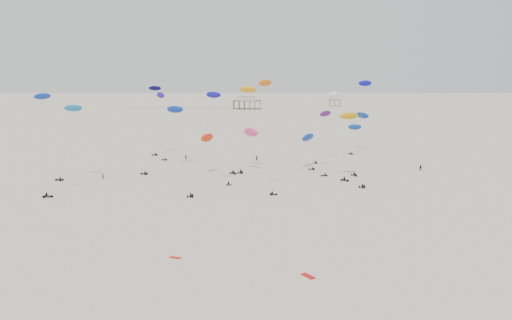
{
  "coord_description": "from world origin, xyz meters",
  "views": [
    {
      "loc": [
        1.42,
        -25.42,
        26.89
      ],
      "look_at": [
        0.0,
        88.0,
        7.0
      ],
      "focal_mm": 35.0,
      "sensor_mm": 36.0,
      "label": 1
    }
  ],
  "objects_px": {
    "pavilion_small": "(335,102)",
    "spectator_0": "(103,179)",
    "pavilion_main": "(247,103)",
    "rig_0": "(362,114)",
    "rig_3": "(331,107)",
    "rig_8": "(155,107)"
  },
  "relations": [
    {
      "from": "pavilion_small",
      "to": "rig_3",
      "type": "height_order",
      "value": "rig_3"
    },
    {
      "from": "rig_8",
      "to": "pavilion_small",
      "type": "bearing_deg",
      "value": -16.78
    },
    {
      "from": "pavilion_small",
      "to": "pavilion_main",
      "type": "bearing_deg",
      "value": -156.8
    },
    {
      "from": "pavilion_main",
      "to": "rig_3",
      "type": "distance_m",
      "value": 226.55
    },
    {
      "from": "pavilion_main",
      "to": "rig_3",
      "type": "bearing_deg",
      "value": -81.83
    },
    {
      "from": "pavilion_small",
      "to": "spectator_0",
      "type": "bearing_deg",
      "value": -109.45
    },
    {
      "from": "pavilion_main",
      "to": "rig_0",
      "type": "height_order",
      "value": "rig_0"
    },
    {
      "from": "rig_0",
      "to": "rig_3",
      "type": "distance_m",
      "value": 18.37
    },
    {
      "from": "rig_0",
      "to": "rig_3",
      "type": "height_order",
      "value": "rig_0"
    },
    {
      "from": "pavilion_main",
      "to": "rig_0",
      "type": "distance_m",
      "value": 244.56
    },
    {
      "from": "pavilion_main",
      "to": "spectator_0",
      "type": "distance_m",
      "value": 252.94
    },
    {
      "from": "pavilion_main",
      "to": "pavilion_small",
      "type": "height_order",
      "value": "pavilion_main"
    },
    {
      "from": "rig_8",
      "to": "pavilion_main",
      "type": "bearing_deg",
      "value": -2.03
    },
    {
      "from": "pavilion_small",
      "to": "rig_0",
      "type": "bearing_deg",
      "value": -96.71
    },
    {
      "from": "rig_3",
      "to": "spectator_0",
      "type": "relative_size",
      "value": 11.42
    },
    {
      "from": "pavilion_small",
      "to": "spectator_0",
      "type": "distance_m",
      "value": 298.24
    },
    {
      "from": "rig_0",
      "to": "spectator_0",
      "type": "distance_m",
      "value": 69.98
    },
    {
      "from": "pavilion_main",
      "to": "rig_8",
      "type": "xyz_separation_m",
      "value": [
        -23.63,
        -212.77,
        11.67
      ]
    },
    {
      "from": "rig_8",
      "to": "rig_3",
      "type": "bearing_deg",
      "value": -97.0
    },
    {
      "from": "spectator_0",
      "to": "pavilion_main",
      "type": "bearing_deg",
      "value": -63.33
    },
    {
      "from": "pavilion_main",
      "to": "rig_8",
      "type": "bearing_deg",
      "value": -96.34
    },
    {
      "from": "pavilion_main",
      "to": "rig_8",
      "type": "relative_size",
      "value": 0.91
    }
  ]
}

